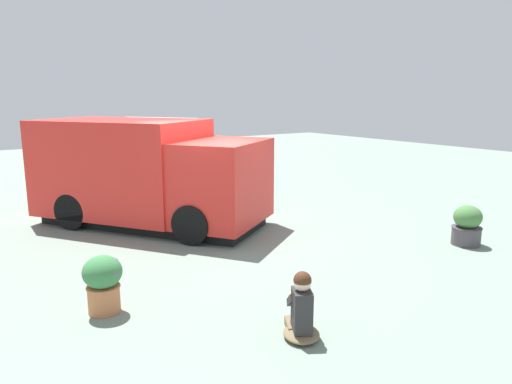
{
  "coord_description": "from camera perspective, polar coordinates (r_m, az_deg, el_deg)",
  "views": [
    {
      "loc": [
        -8.5,
        4.89,
        2.89
      ],
      "look_at": [
        -2.06,
        0.42,
        1.29
      ],
      "focal_mm": 33.44,
      "sensor_mm": 36.0,
      "label": 1
    }
  ],
  "objects": [
    {
      "name": "planter_flowering_near",
      "position": [
        6.82,
        -17.83,
        -10.17
      ],
      "size": [
        0.52,
        0.52,
        0.8
      ],
      "color": "#C37248",
      "rests_on": "ground_plane"
    },
    {
      "name": "person_customer",
      "position": [
        5.95,
        5.44,
        -13.96
      ],
      "size": [
        0.77,
        0.64,
        0.85
      ],
      "color": "#756246",
      "rests_on": "ground_plane"
    },
    {
      "name": "food_truck",
      "position": [
        11.0,
        -12.86,
        2.05
      ],
      "size": [
        5.45,
        4.68,
        2.35
      ],
      "color": "red",
      "rests_on": "ground_plane"
    },
    {
      "name": "planter_flowering_far",
      "position": [
        10.21,
        23.93,
        -3.67
      ],
      "size": [
        0.57,
        0.57,
        0.79
      ],
      "color": "#4A4449",
      "rests_on": "ground_plane"
    },
    {
      "name": "ground_plane",
      "position": [
        10.23,
        -4.67,
        -4.93
      ],
      "size": [
        40.0,
        40.0,
        0.0
      ],
      "primitive_type": "plane",
      "color": "gray"
    }
  ]
}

